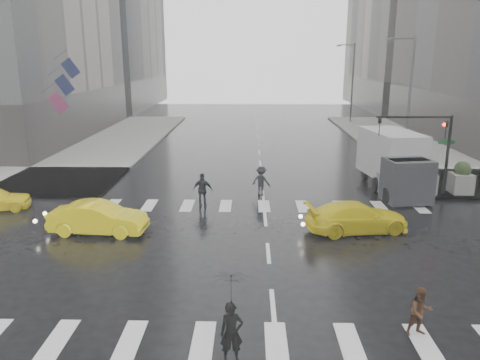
{
  "coord_description": "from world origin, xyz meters",
  "views": [
    {
      "loc": [
        -0.74,
        -17.15,
        7.53
      ],
      "look_at": [
        -1.16,
        2.0,
        2.46
      ],
      "focal_mm": 35.0,
      "sensor_mm": 36.0,
      "label": 1
    }
  ],
  "objects_px": {
    "box_truck": "(395,161)",
    "traffic_signal_pole": "(431,139)",
    "pedestrian_brown": "(421,312)",
    "taxi_mid": "(98,218)"
  },
  "relations": [
    {
      "from": "pedestrian_brown",
      "to": "traffic_signal_pole",
      "type": "bearing_deg",
      "value": 59.03
    },
    {
      "from": "traffic_signal_pole",
      "to": "box_truck",
      "type": "xyz_separation_m",
      "value": [
        -1.51,
        0.96,
        -1.43
      ]
    },
    {
      "from": "traffic_signal_pole",
      "to": "taxi_mid",
      "type": "relative_size",
      "value": 1.07
    },
    {
      "from": "pedestrian_brown",
      "to": "box_truck",
      "type": "relative_size",
      "value": 0.23
    },
    {
      "from": "taxi_mid",
      "to": "box_truck",
      "type": "bearing_deg",
      "value": -61.02
    },
    {
      "from": "traffic_signal_pole",
      "to": "pedestrian_brown",
      "type": "height_order",
      "value": "traffic_signal_pole"
    },
    {
      "from": "box_truck",
      "to": "traffic_signal_pole",
      "type": "bearing_deg",
      "value": -41.9
    },
    {
      "from": "traffic_signal_pole",
      "to": "pedestrian_brown",
      "type": "distance_m",
      "value": 14.63
    },
    {
      "from": "pedestrian_brown",
      "to": "taxi_mid",
      "type": "distance_m",
      "value": 13.63
    },
    {
      "from": "traffic_signal_pole",
      "to": "box_truck",
      "type": "relative_size",
      "value": 0.71
    }
  ]
}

